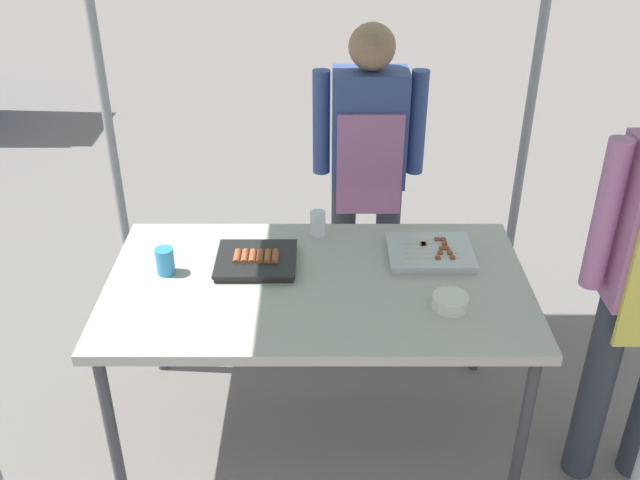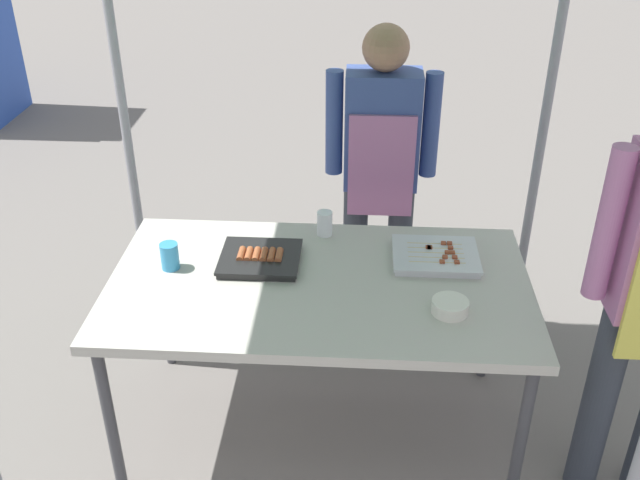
{
  "view_description": "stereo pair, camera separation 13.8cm",
  "coord_description": "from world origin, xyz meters",
  "px_view_note": "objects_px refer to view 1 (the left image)",
  "views": [
    {
      "loc": [
        0.01,
        -2.28,
        2.25
      ],
      "look_at": [
        0.0,
        0.05,
        0.9
      ],
      "focal_mm": 40.39,
      "sensor_mm": 36.0,
      "label": 1
    },
    {
      "loc": [
        0.15,
        -2.28,
        2.25
      ],
      "look_at": [
        0.0,
        0.05,
        0.9
      ],
      "focal_mm": 40.39,
      "sensor_mm": 36.0,
      "label": 2
    }
  ],
  "objects_px": {
    "condiment_bowl": "(453,302)",
    "drink_cup_by_wok": "(168,261)",
    "tray_grilled_sausages": "(259,260)",
    "tray_meat_skewers": "(433,252)",
    "drink_cup_near_edge": "(320,223)",
    "stall_table": "(320,292)",
    "vendor_woman": "(371,158)"
  },
  "relations": [
    {
      "from": "condiment_bowl",
      "to": "drink_cup_by_wok",
      "type": "distance_m",
      "value": 1.08
    },
    {
      "from": "tray_grilled_sausages",
      "to": "drink_cup_by_wok",
      "type": "relative_size",
      "value": 2.92
    },
    {
      "from": "stall_table",
      "to": "vendor_woman",
      "type": "xyz_separation_m",
      "value": [
        0.24,
        0.83,
        0.2
      ]
    },
    {
      "from": "tray_meat_skewers",
      "to": "drink_cup_near_edge",
      "type": "bearing_deg",
      "value": 158.83
    },
    {
      "from": "tray_meat_skewers",
      "to": "condiment_bowl",
      "type": "height_order",
      "value": "condiment_bowl"
    },
    {
      "from": "tray_meat_skewers",
      "to": "vendor_woman",
      "type": "relative_size",
      "value": 0.22
    },
    {
      "from": "tray_grilled_sausages",
      "to": "drink_cup_by_wok",
      "type": "xyz_separation_m",
      "value": [
        -0.34,
        -0.06,
        0.04
      ]
    },
    {
      "from": "vendor_woman",
      "to": "stall_table",
      "type": "bearing_deg",
      "value": 74.17
    },
    {
      "from": "tray_grilled_sausages",
      "to": "vendor_woman",
      "type": "bearing_deg",
      "value": 56.24
    },
    {
      "from": "tray_grilled_sausages",
      "to": "condiment_bowl",
      "type": "bearing_deg",
      "value": -22.2
    },
    {
      "from": "drink_cup_by_wok",
      "to": "vendor_woman",
      "type": "relative_size",
      "value": 0.07
    },
    {
      "from": "tray_grilled_sausages",
      "to": "drink_cup_near_edge",
      "type": "xyz_separation_m",
      "value": [
        0.24,
        0.24,
        0.03
      ]
    },
    {
      "from": "condiment_bowl",
      "to": "drink_cup_near_edge",
      "type": "distance_m",
      "value": 0.71
    },
    {
      "from": "tray_meat_skewers",
      "to": "drink_cup_near_edge",
      "type": "height_order",
      "value": "drink_cup_near_edge"
    },
    {
      "from": "tray_grilled_sausages",
      "to": "vendor_woman",
      "type": "distance_m",
      "value": 0.87
    },
    {
      "from": "drink_cup_near_edge",
      "to": "drink_cup_by_wok",
      "type": "xyz_separation_m",
      "value": [
        -0.58,
        -0.3,
        0.0
      ]
    },
    {
      "from": "tray_meat_skewers",
      "to": "drink_cup_by_wok",
      "type": "xyz_separation_m",
      "value": [
        -1.03,
        -0.13,
        0.04
      ]
    },
    {
      "from": "condiment_bowl",
      "to": "drink_cup_by_wok",
      "type": "bearing_deg",
      "value": 167.82
    },
    {
      "from": "condiment_bowl",
      "to": "drink_cup_near_edge",
      "type": "bearing_deg",
      "value": 131.85
    },
    {
      "from": "tray_meat_skewers",
      "to": "condiment_bowl",
      "type": "bearing_deg",
      "value": -86.37
    },
    {
      "from": "drink_cup_near_edge",
      "to": "drink_cup_by_wok",
      "type": "height_order",
      "value": "drink_cup_by_wok"
    },
    {
      "from": "drink_cup_near_edge",
      "to": "tray_meat_skewers",
      "type": "bearing_deg",
      "value": -21.17
    },
    {
      "from": "stall_table",
      "to": "drink_cup_by_wok",
      "type": "distance_m",
      "value": 0.6
    },
    {
      "from": "vendor_woman",
      "to": "tray_meat_skewers",
      "type": "bearing_deg",
      "value": 108.44
    },
    {
      "from": "drink_cup_near_edge",
      "to": "tray_grilled_sausages",
      "type": "bearing_deg",
      "value": -134.9
    },
    {
      "from": "drink_cup_by_wok",
      "to": "condiment_bowl",
      "type": "bearing_deg",
      "value": -12.18
    },
    {
      "from": "tray_grilled_sausages",
      "to": "drink_cup_near_edge",
      "type": "distance_m",
      "value": 0.34
    },
    {
      "from": "drink_cup_by_wok",
      "to": "stall_table",
      "type": "bearing_deg",
      "value": -5.41
    },
    {
      "from": "stall_table",
      "to": "vendor_woman",
      "type": "distance_m",
      "value": 0.89
    },
    {
      "from": "stall_table",
      "to": "drink_cup_near_edge",
      "type": "xyz_separation_m",
      "value": [
        -0.0,
        0.36,
        0.11
      ]
    },
    {
      "from": "stall_table",
      "to": "tray_meat_skewers",
      "type": "xyz_separation_m",
      "value": [
        0.45,
        0.18,
        0.07
      ]
    },
    {
      "from": "stall_table",
      "to": "drink_cup_by_wok",
      "type": "bearing_deg",
      "value": 174.59
    }
  ]
}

